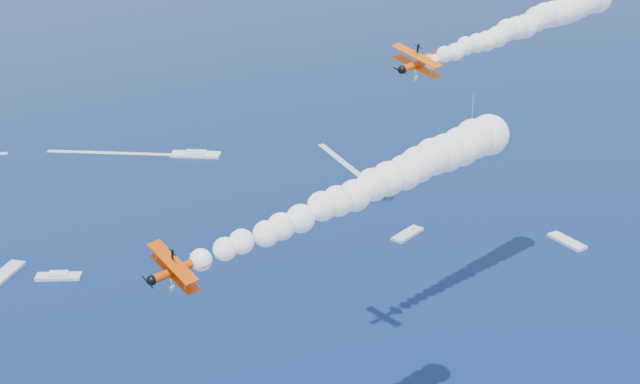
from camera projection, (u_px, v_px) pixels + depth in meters
biplane_lead at (418, 64)px, 126.35m from camera, size 9.52×10.96×7.44m
biplane_trail at (177, 270)px, 86.45m from camera, size 7.84×9.12×6.46m
smoke_trail_lead at (522, 26)px, 141.03m from camera, size 50.57×22.84×9.18m
smoke_trail_trail at (363, 190)px, 100.36m from camera, size 50.38×19.03×9.18m
spectator_boats at (71, 246)px, 200.52m from camera, size 242.90×178.81×0.70m
boat_wakes at (110, 197)px, 227.78m from camera, size 121.55×156.28×0.04m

